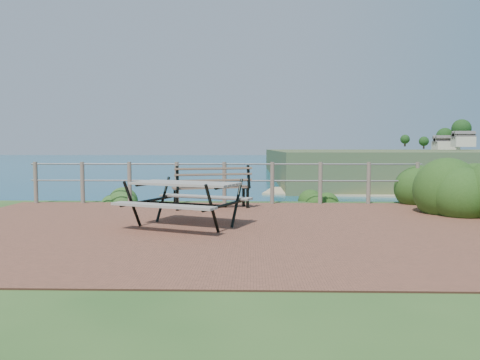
# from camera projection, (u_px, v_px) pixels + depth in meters

# --- Properties ---
(ground) EXTENTS (10.00, 7.00, 0.12)m
(ground) POSITION_uv_depth(u_px,v_px,m) (213.00, 228.00, 7.94)
(ground) COLOR brown
(ground) RESTS_ON ground
(ocean) EXTENTS (1200.00, 1200.00, 0.00)m
(ocean) POSITION_uv_depth(u_px,v_px,m) (251.00, 150.00, 207.39)
(ocean) COLOR #135F76
(ocean) RESTS_ON ground
(safety_railing) EXTENTS (9.40, 0.10, 1.00)m
(safety_railing) POSITION_uv_depth(u_px,v_px,m) (224.00, 181.00, 11.24)
(safety_railing) COLOR #6B5B4C
(safety_railing) RESTS_ON ground
(picnic_table) EXTENTS (1.95, 1.47, 0.76)m
(picnic_table) POSITION_uv_depth(u_px,v_px,m) (185.00, 199.00, 7.94)
(picnic_table) COLOR gray
(picnic_table) RESTS_ON ground
(park_bench) EXTENTS (1.75, 0.92, 0.96)m
(park_bench) POSITION_uv_depth(u_px,v_px,m) (211.00, 181.00, 10.32)
(park_bench) COLOR brown
(park_bench) RESTS_ON ground
(shrub_right_front) EXTENTS (1.47, 1.47, 2.08)m
(shrub_right_front) POSITION_uv_depth(u_px,v_px,m) (471.00, 215.00, 9.49)
(shrub_right_front) COLOR #204013
(shrub_right_front) RESTS_ON ground
(shrub_right_edge) EXTENTS (1.20, 1.20, 1.70)m
(shrub_right_edge) POSITION_uv_depth(u_px,v_px,m) (422.00, 205.00, 11.20)
(shrub_right_edge) COLOR #204013
(shrub_right_edge) RESTS_ON ground
(shrub_lip_west) EXTENTS (0.75, 0.75, 0.49)m
(shrub_lip_west) POSITION_uv_depth(u_px,v_px,m) (117.00, 201.00, 11.98)
(shrub_lip_west) COLOR #2D521F
(shrub_lip_west) RESTS_ON ground
(shrub_lip_east) EXTENTS (0.78, 0.78, 0.53)m
(shrub_lip_east) POSITION_uv_depth(u_px,v_px,m) (320.00, 201.00, 11.98)
(shrub_lip_east) COLOR #204013
(shrub_lip_east) RESTS_ON ground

